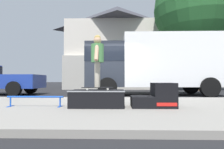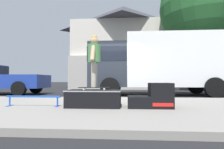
% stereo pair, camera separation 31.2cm
% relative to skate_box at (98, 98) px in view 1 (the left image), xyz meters
% --- Properties ---
extents(ground_plane, '(140.00, 140.00, 0.00)m').
position_rel_skate_box_xyz_m(ground_plane, '(0.13, 3.26, -0.34)').
color(ground_plane, black).
extents(sidewalk_slab, '(50.00, 5.00, 0.12)m').
position_rel_skate_box_xyz_m(sidewalk_slab, '(0.13, 0.26, -0.28)').
color(sidewalk_slab, gray).
rests_on(sidewalk_slab, ground).
extents(skate_box, '(1.32, 0.80, 0.41)m').
position_rel_skate_box_xyz_m(skate_box, '(0.00, 0.00, 0.00)').
color(skate_box, black).
rests_on(skate_box, sidewalk_slab).
extents(kicker_ramp, '(1.04, 0.71, 0.59)m').
position_rel_skate_box_xyz_m(kicker_ramp, '(1.45, -0.00, 0.02)').
color(kicker_ramp, black).
rests_on(kicker_ramp, sidewalk_slab).
extents(grind_rail, '(1.40, 0.28, 0.26)m').
position_rel_skate_box_xyz_m(grind_rail, '(-1.55, -0.01, -0.02)').
color(grind_rail, blue).
rests_on(grind_rail, sidewalk_slab).
extents(skateboard, '(0.80, 0.30, 0.07)m').
position_rel_skate_box_xyz_m(skateboard, '(-0.01, 0.03, 0.25)').
color(skateboard, black).
rests_on(skateboard, skate_box).
extents(skater_kid, '(0.32, 0.67, 1.31)m').
position_rel_skate_box_xyz_m(skater_kid, '(-0.01, 0.03, 1.03)').
color(skater_kid, '#B7AD99').
rests_on(skater_kid, skateboard).
extents(box_truck, '(6.91, 2.63, 3.05)m').
position_rel_skate_box_xyz_m(box_truck, '(2.35, 5.46, 1.36)').
color(box_truck, white).
rests_on(box_truck, ground).
extents(street_tree_main, '(6.87, 6.24, 9.23)m').
position_rel_skate_box_xyz_m(street_tree_main, '(6.77, 9.90, 5.58)').
color(street_tree_main, brown).
rests_on(street_tree_main, ground).
extents(house_behind, '(9.54, 8.22, 8.40)m').
position_rel_skate_box_xyz_m(house_behind, '(0.48, 15.18, 3.90)').
color(house_behind, beige).
rests_on(house_behind, ground).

